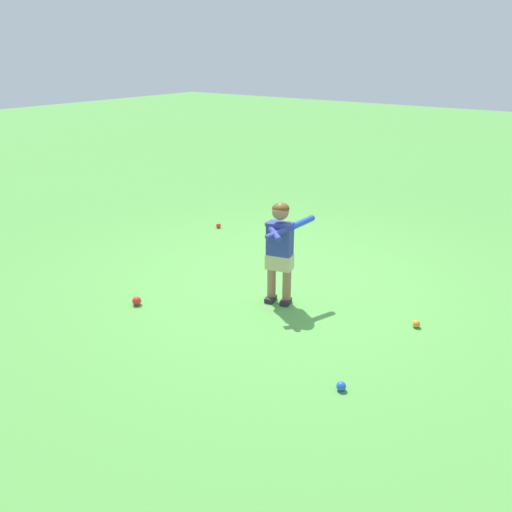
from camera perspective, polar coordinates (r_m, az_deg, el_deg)
The scene contains 6 objects.
ground_plane at distance 6.02m, azimuth 2.87°, elevation -2.77°, with size 40.00×40.00×0.00m, color #519942.
child_batter at distance 5.29m, azimuth 2.71°, elevation 1.29°, with size 0.62×0.35×1.08m.
play_ball_behind_batter at distance 7.82m, azimuth -4.13°, elevation 3.35°, with size 0.07×0.07×0.07m, color red.
play_ball_near_batter at distance 4.26m, azimuth 9.28°, elevation -13.84°, with size 0.08×0.08×0.08m, color blue.
play_ball_far_left at distance 5.60m, azimuth -12.90°, elevation -4.79°, with size 0.09×0.09×0.09m, color red.
play_ball_midfield at distance 5.28m, azimuth 17.10°, elevation -7.09°, with size 0.07×0.07×0.07m, color orange.
Camera 1 is at (-4.58, -3.01, 2.50)m, focal length 36.63 mm.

